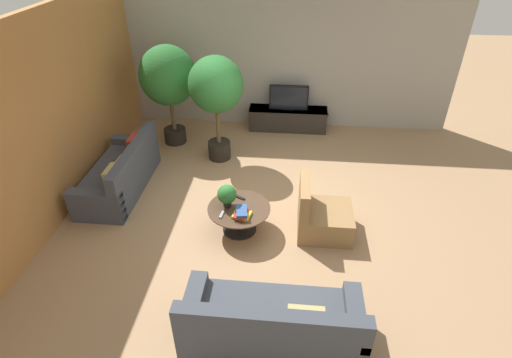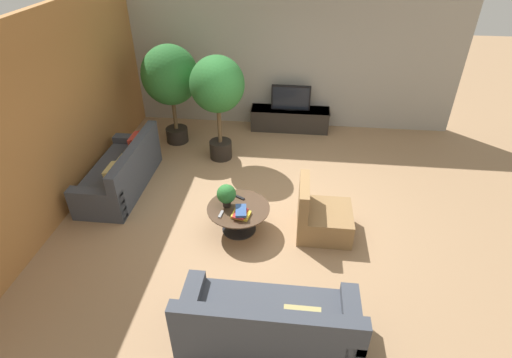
# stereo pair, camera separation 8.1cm
# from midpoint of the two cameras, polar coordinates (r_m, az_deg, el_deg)

# --- Properties ---
(ground_plane) EXTENTS (24.00, 24.00, 0.00)m
(ground_plane) POSITION_cam_midpoint_polar(r_m,az_deg,el_deg) (6.59, 2.05, -4.14)
(ground_plane) COLOR #9E7A56
(back_wall_stone) EXTENTS (7.40, 0.12, 3.00)m
(back_wall_stone) POSITION_cam_midpoint_polar(r_m,az_deg,el_deg) (8.84, 4.02, 16.91)
(back_wall_stone) COLOR #A39E93
(back_wall_stone) RESTS_ON ground
(side_wall_left) EXTENTS (0.12, 7.40, 3.00)m
(side_wall_left) POSITION_cam_midpoint_polar(r_m,az_deg,el_deg) (6.97, -25.69, 8.92)
(side_wall_left) COLOR #B2753D
(side_wall_left) RESTS_ON ground
(media_console) EXTENTS (1.73, 0.50, 0.48)m
(media_console) POSITION_cam_midpoint_polar(r_m,az_deg,el_deg) (8.98, 5.11, 8.57)
(media_console) COLOR #2D2823
(media_console) RESTS_ON ground
(television) EXTENTS (0.84, 0.13, 0.54)m
(television) POSITION_cam_midpoint_polar(r_m,az_deg,el_deg) (8.78, 5.27, 11.47)
(television) COLOR black
(television) RESTS_ON media_console
(coffee_table) EXTENTS (0.93, 0.93, 0.42)m
(coffee_table) POSITION_cam_midpoint_polar(r_m,az_deg,el_deg) (6.00, -2.11, -5.06)
(coffee_table) COLOR black
(coffee_table) RESTS_ON ground
(couch_by_wall) EXTENTS (0.84, 1.98, 0.84)m
(couch_by_wall) POSITION_cam_midpoint_polar(r_m,az_deg,el_deg) (7.28, -18.28, 0.80)
(couch_by_wall) COLOR #3D424C
(couch_by_wall) RESTS_ON ground
(couch_near_entry) EXTENTS (1.97, 0.84, 0.84)m
(couch_near_entry) POSITION_cam_midpoint_polar(r_m,az_deg,el_deg) (4.66, 2.35, -20.09)
(couch_near_entry) COLOR #3D424C
(couch_near_entry) RESTS_ON ground
(armchair_wicker) EXTENTS (0.80, 0.76, 0.86)m
(armchair_wicker) POSITION_cam_midpoint_polar(r_m,az_deg,el_deg) (6.05, 9.63, -5.41)
(armchair_wicker) COLOR olive
(armchair_wicker) RESTS_ON ground
(potted_palm_tall) EXTENTS (1.10, 1.10, 2.02)m
(potted_palm_tall) POSITION_cam_midpoint_polar(r_m,az_deg,el_deg) (8.15, -11.86, 13.96)
(potted_palm_tall) COLOR black
(potted_palm_tall) RESTS_ON ground
(potted_palm_corner) EXTENTS (0.99, 0.99, 2.02)m
(potted_palm_corner) POSITION_cam_midpoint_polar(r_m,az_deg,el_deg) (7.36, -5.21, 12.70)
(potted_palm_corner) COLOR black
(potted_palm_corner) RESTS_ON ground
(potted_plant_tabletop) EXTENTS (0.29, 0.29, 0.36)m
(potted_plant_tabletop) POSITION_cam_midpoint_polar(r_m,az_deg,el_deg) (5.85, -3.86, -2.21)
(potted_plant_tabletop) COLOR black
(potted_plant_tabletop) RESTS_ON coffee_table
(book_stack) EXTENTS (0.28, 0.32, 0.10)m
(book_stack) POSITION_cam_midpoint_polar(r_m,az_deg,el_deg) (5.74, -1.78, -4.89)
(book_stack) COLOR gold
(book_stack) RESTS_ON coffee_table
(remote_black) EXTENTS (0.16, 0.11, 0.02)m
(remote_black) POSITION_cam_midpoint_polar(r_m,az_deg,el_deg) (6.10, -1.94, -2.66)
(remote_black) COLOR black
(remote_black) RESTS_ON coffee_table
(remote_silver) EXTENTS (0.06, 0.16, 0.02)m
(remote_silver) POSITION_cam_midpoint_polar(r_m,az_deg,el_deg) (5.80, -4.63, -5.03)
(remote_silver) COLOR gray
(remote_silver) RESTS_ON coffee_table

